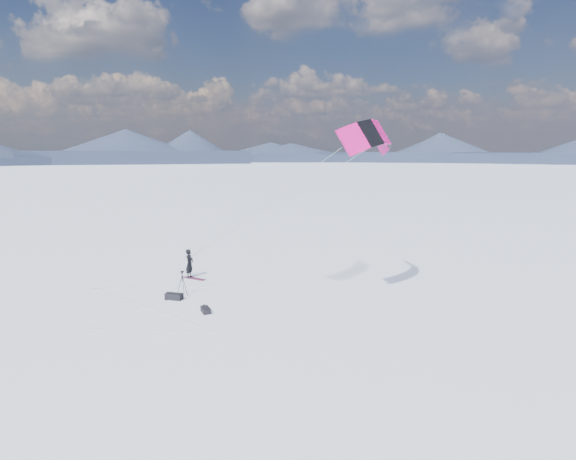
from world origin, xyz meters
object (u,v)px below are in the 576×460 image
Objects in this scene: snowkiter at (190,278)px; gear_bag_b at (206,310)px; snowboard at (194,279)px; gear_bag_a at (174,296)px; tripod at (182,280)px.

snowkiter is 2.27× the size of gear_bag_b.
gear_bag_a is at bearing -63.05° from snowboard.
snowboard is 1.60× the size of gear_bag_a.
snowkiter is at bearing 174.33° from gear_bag_b.
gear_bag_a is at bearing -167.00° from snowkiter.
tripod reaches higher than snowkiter.
snowkiter is 4.56m from gear_bag_a.
gear_bag_b is at bearing -150.02° from snowkiter.
snowkiter is at bearing 105.67° from gear_bag_a.
snowkiter is at bearing 172.64° from snowboard.
gear_bag_a reaches higher than gear_bag_b.
gear_bag_b is at bearing -30.89° from gear_bag_a.
tripod reaches higher than snowboard.
gear_bag_a is (2.63, -3.72, 0.18)m from snowkiter.
gear_bag_b is at bearing -43.73° from snowboard.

